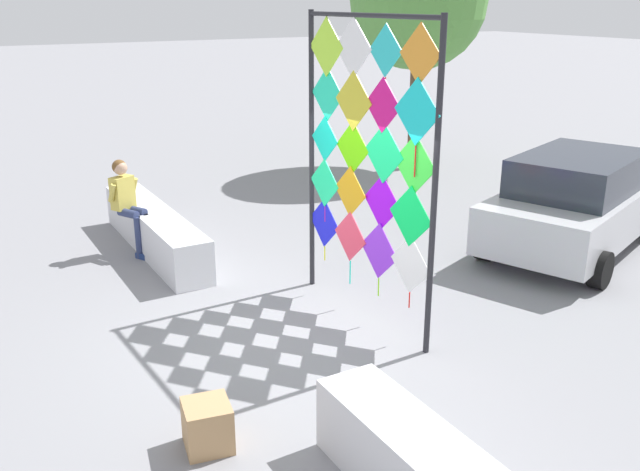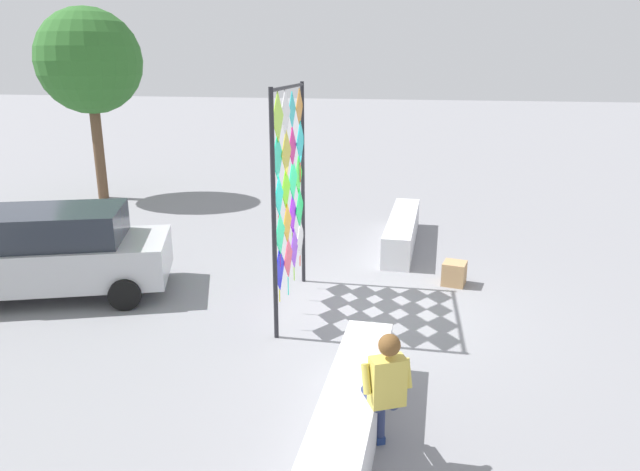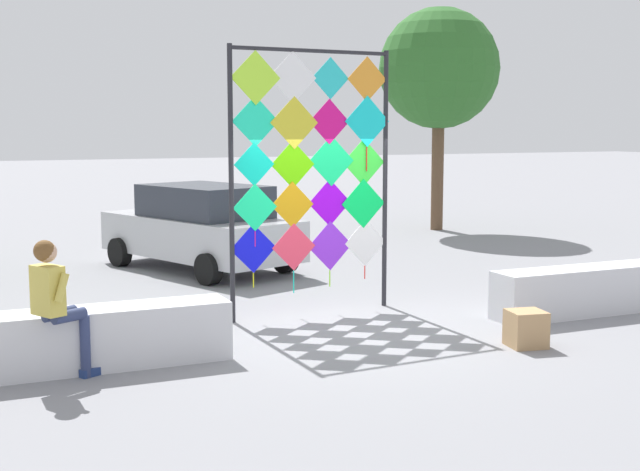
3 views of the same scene
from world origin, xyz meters
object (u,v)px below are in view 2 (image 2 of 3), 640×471
Objects in this scene: parked_car at (52,252)px; tree_far_right at (89,62)px; cardboard_box_large at (454,273)px; kite_display_rack at (290,184)px; seated_vendor at (383,384)px.

tree_far_right is at bearing 25.99° from parked_car.
cardboard_box_large is (2.02, -7.13, -0.59)m from parked_car.
cardboard_box_large is at bearing -116.22° from tree_far_right.
seated_vendor is (-3.77, -1.98, -1.27)m from kite_display_rack.
seated_vendor is 3.42× the size of cardboard_box_large.
kite_display_rack is at bearing -131.16° from tree_far_right.
seated_vendor is 5.52m from cardboard_box_large.
parked_car reaches higher than seated_vendor.
parked_car is 10.01× the size of cardboard_box_large.
tree_far_right is at bearing 63.78° from cardboard_box_large.
kite_display_rack reaches higher than parked_car.
parked_car is at bearing 105.85° from cardboard_box_large.
cardboard_box_large is at bearing -74.15° from parked_car.
seated_vendor is at bearing -118.19° from parked_car.
parked_car reaches higher than cardboard_box_large.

